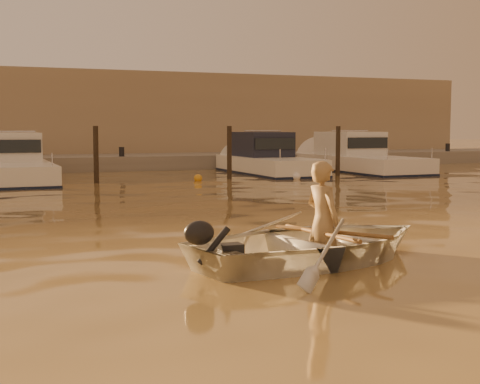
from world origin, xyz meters
name	(u,v)px	position (x,y,z in m)	size (l,w,h in m)	color
ground_plane	(257,248)	(0.00, 0.00, 0.00)	(160.00, 160.00, 0.00)	brown
dinghy	(317,242)	(0.36, -1.35, 0.29)	(2.80, 3.92, 0.81)	silver
person	(323,222)	(0.46, -1.33, 0.58)	(0.64, 0.42, 1.76)	#A17F50
outboard_motor	(229,253)	(-1.11, -1.64, 0.28)	(0.90, 0.40, 0.70)	black
oar_port	(331,232)	(0.61, -1.30, 0.42)	(0.06, 0.06, 2.10)	brown
oar_starboard	(320,233)	(0.41, -1.34, 0.42)	(0.06, 0.06, 2.10)	brown
moored_boat_2	(11,164)	(-2.91, 16.00, 0.62)	(2.62, 8.67, 1.75)	white
moored_boat_4	(269,159)	(7.44, 16.00, 0.62)	(2.40, 7.35, 1.75)	white
moored_boat_5	(359,157)	(11.84, 16.00, 0.62)	(2.63, 8.70, 1.75)	white
piling_2	(96,157)	(-0.20, 13.80, 0.90)	(0.18, 0.18, 2.20)	#2D2319
piling_3	(229,155)	(4.80, 13.80, 0.90)	(0.18, 0.18, 2.20)	#2D2319
piling_4	(338,153)	(9.50, 13.80, 0.90)	(0.18, 0.18, 2.20)	#2D2319
fender_c	(34,186)	(-2.43, 12.27, 0.10)	(0.30, 0.30, 0.30)	silver
fender_d	(198,178)	(3.38, 13.28, 0.10)	(0.30, 0.30, 0.30)	orange
fender_e	(297,177)	(7.10, 12.71, 0.10)	(0.30, 0.30, 0.30)	white
quay	(72,167)	(0.00, 21.50, 0.15)	(52.00, 4.00, 1.00)	gray
waterfront_building	(56,119)	(0.00, 27.00, 2.40)	(46.00, 7.00, 4.80)	#9E8466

